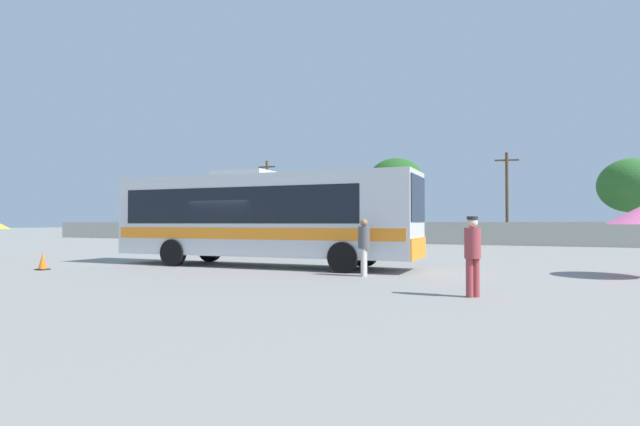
# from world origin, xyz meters

# --- Properties ---
(ground_plane) EXTENTS (300.00, 300.00, 0.00)m
(ground_plane) POSITION_xyz_m (0.00, 10.00, 0.00)
(ground_plane) COLOR gray
(perimeter_wall) EXTENTS (80.00, 0.30, 1.73)m
(perimeter_wall) POSITION_xyz_m (0.00, 23.29, 0.87)
(perimeter_wall) COLOR #B2AD9E
(perimeter_wall) RESTS_ON ground_plane
(coach_bus_silver_orange) EXTENTS (12.06, 3.21, 3.70)m
(coach_bus_silver_orange) POSITION_xyz_m (0.99, 0.33, 1.97)
(coach_bus_silver_orange) COLOR silver
(coach_bus_silver_orange) RESTS_ON ground_plane
(attendant_by_bus_door) EXTENTS (0.39, 0.39, 1.80)m
(attendant_by_bus_door) POSITION_xyz_m (5.85, -1.31, 1.01)
(attendant_by_bus_door) COLOR #B7B2A8
(attendant_by_bus_door) RESTS_ON ground_plane
(passenger_waiting_on_apron) EXTENTS (0.51, 0.51, 1.82)m
(passenger_waiting_on_apron) POSITION_xyz_m (9.60, -4.43, 1.04)
(passenger_waiting_on_apron) COLOR #99383D
(passenger_waiting_on_apron) RESTS_ON ground_plane
(parked_car_leftmost_white) EXTENTS (4.53, 2.14, 1.55)m
(parked_car_leftmost_white) POSITION_xyz_m (-14.35, 18.83, 0.81)
(parked_car_leftmost_white) COLOR silver
(parked_car_leftmost_white) RESTS_ON ground_plane
(parked_car_second_dark_blue) EXTENTS (4.64, 2.07, 1.49)m
(parked_car_second_dark_blue) POSITION_xyz_m (-7.85, 19.46, 0.79)
(parked_car_second_dark_blue) COLOR navy
(parked_car_second_dark_blue) RESTS_ON ground_plane
(utility_pole_near) EXTENTS (1.78, 0.52, 7.16)m
(utility_pole_near) POSITION_xyz_m (7.91, 25.22, 3.76)
(utility_pole_near) COLOR #4C3823
(utility_pole_near) RESTS_ON ground_plane
(utility_pole_far) EXTENTS (1.80, 0.26, 7.77)m
(utility_pole_far) POSITION_xyz_m (-14.35, 25.99, 4.07)
(utility_pole_far) COLOR #4C3823
(utility_pole_far) RESTS_ON ground_plane
(roadside_tree_left) EXTENTS (3.84, 3.84, 5.56)m
(roadside_tree_left) POSITION_xyz_m (-17.70, 29.25, 3.91)
(roadside_tree_left) COLOR brown
(roadside_tree_left) RESTS_ON ground_plane
(roadside_tree_midleft) EXTENTS (3.66, 3.66, 5.52)m
(roadside_tree_midleft) POSITION_xyz_m (-12.81, 27.40, 3.95)
(roadside_tree_midleft) COLOR brown
(roadside_tree_midleft) RESTS_ON ground_plane
(roadside_tree_midright) EXTENTS (5.24, 5.24, 7.66)m
(roadside_tree_midright) POSITION_xyz_m (-2.07, 28.72, 5.42)
(roadside_tree_midright) COLOR brown
(roadside_tree_midright) RESTS_ON ground_plane
(roadside_tree_right) EXTENTS (4.93, 4.93, 6.66)m
(roadside_tree_right) POSITION_xyz_m (16.68, 28.90, 4.55)
(roadside_tree_right) COLOR brown
(roadside_tree_right) RESTS_ON ground_plane
(traffic_cone_on_apron) EXTENTS (0.36, 0.36, 0.64)m
(traffic_cone_on_apron) POSITION_xyz_m (-5.20, -4.24, 0.31)
(traffic_cone_on_apron) COLOR black
(traffic_cone_on_apron) RESTS_ON ground_plane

